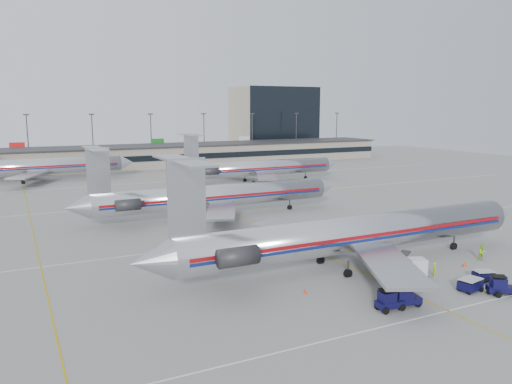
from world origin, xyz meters
TOP-DOWN VIEW (x-y plane):
  - ground at (0.00, 0.00)m, footprint 260.00×260.00m
  - apron_markings at (0.00, 10.00)m, footprint 160.00×0.15m
  - terminal at (0.00, 97.97)m, footprint 162.00×17.00m
  - light_mast_row at (0.00, 112.00)m, footprint 163.60×0.40m
  - distant_building at (62.00, 128.00)m, footprint 30.00×20.00m
  - jet_foreground at (-0.25, -4.77)m, footprint 48.36×28.48m
  - jet_second_row at (-4.56, 25.06)m, footprint 44.47×26.19m
  - jet_third_row at (18.48, 55.26)m, footprint 42.37×26.06m
  - jet_back_row at (-27.73, 79.01)m, footprint 45.08×27.73m
  - tug_left at (-4.45, -15.70)m, footprint 2.43×1.36m
  - tug_center at (-2.71, -15.73)m, footprint 2.69×1.74m
  - tug_right at (7.05, -17.43)m, footprint 2.53×2.19m
  - cart_inner at (8.94, -14.20)m, footprint 2.15×1.75m
  - cart_outer at (5.43, -15.58)m, footprint 2.40×1.87m
  - uld_container at (3.51, -10.71)m, footprint 2.42×2.23m
  - belt_loader at (1.67, -9.43)m, footprint 4.62×2.67m
  - ramp_worker_near at (5.34, -11.31)m, footprint 0.66×0.67m
  - ramp_worker_far at (14.47, -9.42)m, footprint 1.08×0.95m
  - cone_right at (10.90, -10.15)m, footprint 0.52×0.52m
  - cone_left at (-8.69, -9.30)m, footprint 0.50×0.50m

SIDE VIEW (x-z plane):
  - ground at x=0.00m, z-range 0.00..0.00m
  - apron_markings at x=0.00m, z-range 0.00..0.02m
  - cone_left at x=-8.69m, z-range 0.00..0.53m
  - cone_right at x=10.90m, z-range 0.00..0.56m
  - cart_inner at x=8.94m, z-range 0.03..1.09m
  - belt_loader at x=1.67m, z-range -0.55..1.82m
  - cart_outer at x=5.43m, z-range 0.04..1.26m
  - ramp_worker_near at x=5.34m, z-range 0.00..1.56m
  - tug_right at x=7.05m, z-range -0.08..1.77m
  - tug_left at x=-4.45m, z-range -0.08..1.82m
  - tug_center at x=-2.71m, z-range -0.09..1.93m
  - ramp_worker_far at x=14.47m, z-range 0.00..1.87m
  - uld_container at x=3.51m, z-range 0.01..2.08m
  - terminal at x=0.00m, z-range 0.03..6.28m
  - jet_third_row at x=18.48m, z-range -2.43..9.16m
  - jet_second_row at x=-4.56m, z-range -2.44..9.20m
  - jet_back_row at x=-27.73m, z-range -2.58..9.74m
  - jet_foreground at x=-0.25m, z-range -2.66..10.00m
  - light_mast_row at x=0.00m, z-range 0.94..16.22m
  - distant_building at x=62.00m, z-range 0.00..25.00m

